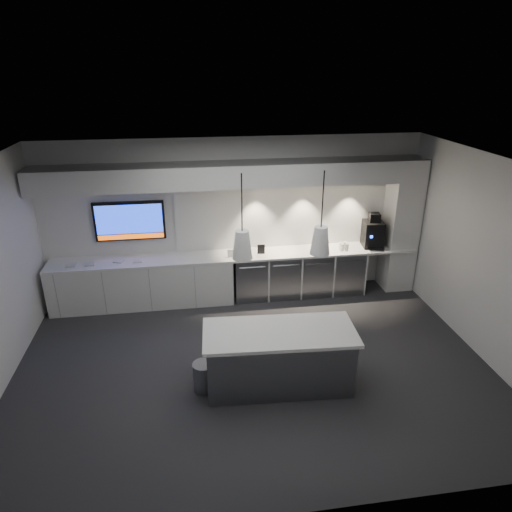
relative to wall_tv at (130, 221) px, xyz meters
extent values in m
plane|color=#2A292C|center=(1.90, -2.45, -1.56)|extent=(7.00, 7.00, 0.00)
plane|color=black|center=(1.90, -2.45, 1.44)|extent=(7.00, 7.00, 0.00)
plane|color=silver|center=(1.90, 0.05, -0.06)|extent=(7.00, 0.00, 7.00)
plane|color=silver|center=(1.90, -4.95, -0.06)|extent=(7.00, 0.00, 7.00)
plane|color=silver|center=(5.40, -2.45, -0.06)|extent=(0.00, 7.00, 7.00)
cube|color=white|center=(1.90, -0.27, -0.68)|extent=(6.80, 0.65, 0.04)
cube|color=silver|center=(0.15, -0.27, -1.13)|extent=(3.30, 0.63, 0.86)
cube|color=gray|center=(2.15, -0.27, -1.13)|extent=(0.60, 0.61, 0.85)
cube|color=gray|center=(2.78, -0.27, -1.13)|extent=(0.60, 0.61, 0.85)
cube|color=gray|center=(3.41, -0.27, -1.13)|extent=(0.60, 0.61, 0.85)
cube|color=gray|center=(4.04, -0.27, -1.13)|extent=(0.60, 0.61, 0.85)
cube|color=silver|center=(3.10, 0.03, -0.01)|extent=(4.60, 0.03, 1.30)
cube|color=silver|center=(1.90, -0.25, 0.84)|extent=(6.90, 0.60, 0.40)
cube|color=silver|center=(5.10, -0.25, -0.26)|extent=(0.55, 0.55, 2.60)
cube|color=black|center=(0.00, 0.00, 0.00)|extent=(1.25, 0.06, 0.72)
cube|color=#142FBD|center=(0.00, -0.03, 0.04)|extent=(1.17, 0.00, 0.54)
cube|color=#DD520D|center=(0.00, -0.03, -0.29)|extent=(1.17, 0.00, 0.09)
cube|color=gray|center=(2.19, -2.93, -1.15)|extent=(2.00, 0.90, 0.82)
cube|color=white|center=(2.19, -2.93, -0.71)|extent=(2.11, 1.00, 0.05)
cylinder|color=gray|center=(1.15, -2.90, -1.35)|extent=(0.40, 0.40, 0.43)
cube|color=black|center=(4.54, -0.24, -0.41)|extent=(0.41, 0.45, 0.50)
cube|color=black|center=(4.54, -0.24, -0.08)|extent=(0.22, 0.22, 0.16)
cube|color=gray|center=(4.54, -0.47, -0.64)|extent=(0.30, 0.23, 0.03)
cube|color=black|center=(2.36, -0.31, -0.57)|extent=(0.14, 0.03, 0.18)
cube|color=white|center=(1.81, -0.38, -0.59)|extent=(0.18, 0.03, 0.14)
cube|color=#BCBCBC|center=(-1.03, -0.36, -0.65)|extent=(0.16, 0.16, 0.02)
cube|color=#BCBCBC|center=(-0.72, -0.36, -0.65)|extent=(0.18, 0.18, 0.02)
cube|color=#BCBCBC|center=(-0.23, -0.29, -0.65)|extent=(0.20, 0.20, 0.02)
cube|color=#BCBCBC|center=(0.10, -0.34, -0.65)|extent=(0.18, 0.18, 0.02)
cone|color=silver|center=(1.70, -2.93, 0.59)|extent=(0.25, 0.25, 0.36)
cylinder|color=black|center=(1.70, -2.93, 1.12)|extent=(0.02, 0.02, 0.70)
cone|color=silver|center=(2.68, -2.93, 0.59)|extent=(0.25, 0.25, 0.36)
cylinder|color=black|center=(2.68, -2.93, 1.12)|extent=(0.02, 0.02, 0.70)
camera|label=1|loc=(1.10, -8.06, 2.64)|focal=32.00mm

